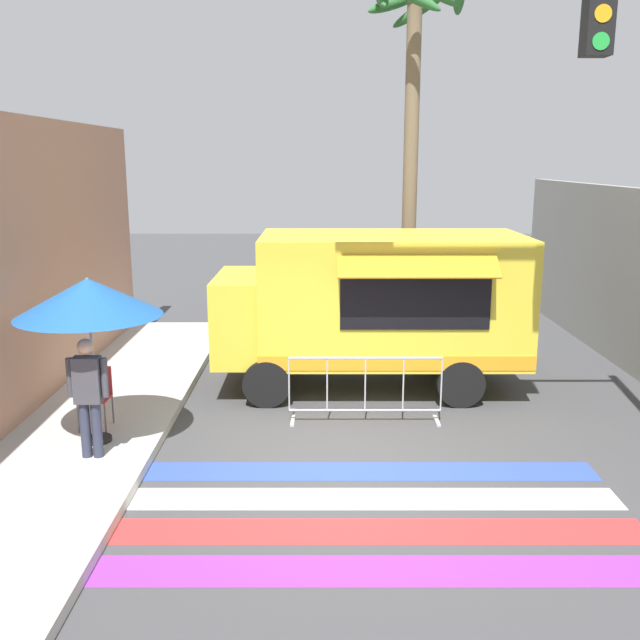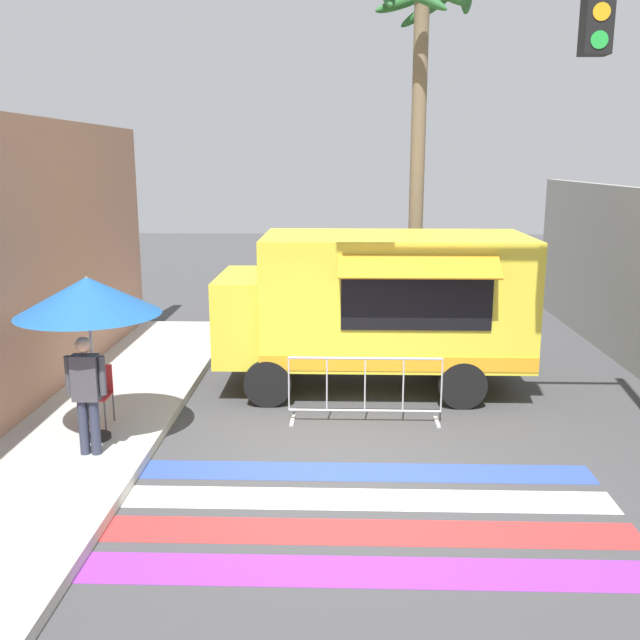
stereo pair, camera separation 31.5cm
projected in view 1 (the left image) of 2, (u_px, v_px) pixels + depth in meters
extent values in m
plane|color=#424244|center=(348.00, 472.00, 9.19)|extent=(60.00, 60.00, 0.00)
cube|color=purple|center=(357.00, 571.00, 6.98)|extent=(6.40, 0.56, 0.01)
cube|color=red|center=(353.00, 531.00, 7.72)|extent=(6.40, 0.56, 0.01)
cube|color=white|center=(350.00, 499.00, 8.46)|extent=(6.40, 0.56, 0.01)
cube|color=#334FB2|center=(348.00, 471.00, 9.20)|extent=(6.40, 0.56, 0.01)
cube|color=yellow|center=(392.00, 296.00, 12.30)|extent=(4.46, 2.28, 2.12)
cube|color=yellow|center=(263.00, 315.00, 12.38)|extent=(1.57, 2.10, 1.43)
cube|color=#1E232D|center=(221.00, 295.00, 12.30)|extent=(0.06, 1.82, 0.54)
cube|color=black|center=(416.00, 300.00, 11.14)|extent=(2.36, 0.03, 0.95)
cube|color=orange|center=(419.00, 267.00, 10.82)|extent=(2.46, 0.43, 0.31)
cube|color=orange|center=(398.00, 363.00, 11.38)|extent=(4.46, 0.01, 0.24)
cylinder|color=black|center=(267.00, 383.00, 11.55)|extent=(0.78, 0.22, 0.78)
cylinder|color=black|center=(275.00, 350.00, 13.60)|extent=(0.78, 0.22, 0.78)
cylinder|color=black|center=(461.00, 383.00, 11.55)|extent=(0.78, 0.22, 0.78)
cylinder|color=black|center=(440.00, 350.00, 13.59)|extent=(0.78, 0.22, 0.78)
cube|color=black|center=(599.00, 16.00, 8.28)|extent=(0.32, 0.28, 0.90)
cylinder|color=#F2A519|center=(604.00, 13.00, 8.15)|extent=(0.20, 0.02, 0.20)
cylinder|color=green|center=(602.00, 41.00, 8.21)|extent=(0.20, 0.02, 0.20)
cylinder|color=black|center=(99.00, 439.00, 9.83)|extent=(0.36, 0.36, 0.06)
cylinder|color=#B2B2B7|center=(94.00, 362.00, 9.58)|extent=(0.04, 0.04, 2.28)
cone|color=#1E59A5|center=(89.00, 297.00, 9.38)|extent=(1.93, 1.93, 0.51)
cylinder|color=#4C4C51|center=(79.00, 418.00, 10.09)|extent=(0.02, 0.02, 0.43)
cylinder|color=#4C4C51|center=(106.00, 418.00, 10.09)|extent=(0.02, 0.02, 0.43)
cylinder|color=#4C4C51|center=(88.00, 409.00, 10.46)|extent=(0.02, 0.02, 0.43)
cylinder|color=#4C4C51|center=(114.00, 409.00, 10.46)|extent=(0.02, 0.02, 0.43)
cube|color=#B22626|center=(96.00, 398.00, 10.22)|extent=(0.41, 0.41, 0.03)
cube|color=#B22626|center=(99.00, 380.00, 10.36)|extent=(0.41, 0.03, 0.41)
cylinder|color=#2D3347|center=(86.00, 429.00, 9.24)|extent=(0.13, 0.13, 0.75)
cylinder|color=#2D3347|center=(98.00, 429.00, 9.24)|extent=(0.13, 0.13, 0.75)
cube|color=#3F3F47|center=(88.00, 380.00, 9.09)|extent=(0.34, 0.20, 0.60)
cylinder|color=#3F3F47|center=(71.00, 377.00, 9.09)|extent=(0.09, 0.09, 0.51)
cylinder|color=#3F3F47|center=(105.00, 377.00, 9.09)|extent=(0.09, 0.09, 0.51)
sphere|color=tan|center=(86.00, 347.00, 9.00)|extent=(0.21, 0.21, 0.21)
cylinder|color=#B7BABF|center=(366.00, 358.00, 10.73)|extent=(2.32, 0.04, 0.04)
cylinder|color=#B7BABF|center=(366.00, 410.00, 10.91)|extent=(2.32, 0.04, 0.04)
cylinder|color=#B7BABF|center=(290.00, 384.00, 10.82)|extent=(0.02, 0.02, 0.83)
cylinder|color=#B7BABF|center=(328.00, 384.00, 10.82)|extent=(0.02, 0.02, 0.83)
cylinder|color=#B7BABF|center=(366.00, 384.00, 10.82)|extent=(0.02, 0.02, 0.83)
cylinder|color=#B7BABF|center=(404.00, 384.00, 10.82)|extent=(0.02, 0.02, 0.83)
cylinder|color=#B7BABF|center=(442.00, 384.00, 10.82)|extent=(0.02, 0.02, 0.83)
cube|color=#B7BABF|center=(293.00, 421.00, 10.95)|extent=(0.06, 0.44, 0.03)
cube|color=#B7BABF|center=(437.00, 421.00, 10.95)|extent=(0.06, 0.44, 0.03)
cylinder|color=#7A664C|center=(411.00, 179.00, 14.64)|extent=(0.30, 0.30, 7.08)
ellipsoid|color=#2D6B33|center=(424.00, 7.00, 14.53)|extent=(1.35, 0.69, 0.90)
ellipsoid|color=#2D6B33|center=(396.00, 3.00, 14.45)|extent=(1.30, 0.88, 0.68)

